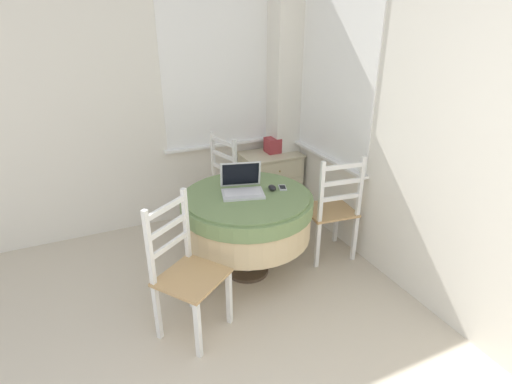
# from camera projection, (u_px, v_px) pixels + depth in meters

# --- Properties ---
(corner_room_shell) EXTENTS (4.46, 5.14, 2.55)m
(corner_room_shell) POSITION_uv_depth(u_px,v_px,m) (262.00, 123.00, 3.02)
(corner_room_shell) COLOR white
(corner_room_shell) RESTS_ON ground_plane
(round_dining_table) EXTENTS (1.05, 1.05, 0.73)m
(round_dining_table) POSITION_uv_depth(u_px,v_px,m) (247.00, 213.00, 3.22)
(round_dining_table) COLOR #4C3D2D
(round_dining_table) RESTS_ON ground_plane
(laptop) EXTENTS (0.39, 0.35, 0.23)m
(laptop) POSITION_uv_depth(u_px,v_px,m) (242.00, 187.00, 3.16)
(laptop) COLOR silver
(laptop) RESTS_ON round_dining_table
(computer_mouse) EXTENTS (0.06, 0.09, 0.04)m
(computer_mouse) POSITION_uv_depth(u_px,v_px,m) (272.00, 188.00, 3.22)
(computer_mouse) COLOR black
(computer_mouse) RESTS_ON round_dining_table
(cell_phone) EXTENTS (0.09, 0.12, 0.01)m
(cell_phone) POSITION_uv_depth(u_px,v_px,m) (283.00, 188.00, 3.26)
(cell_phone) COLOR #B2B7BC
(cell_phone) RESTS_ON round_dining_table
(dining_chair_near_back_window) EXTENTS (0.48, 0.50, 0.98)m
(dining_chair_near_back_window) POSITION_uv_depth(u_px,v_px,m) (214.00, 189.00, 3.91)
(dining_chair_near_back_window) COLOR tan
(dining_chair_near_back_window) RESTS_ON ground_plane
(dining_chair_near_right_window) EXTENTS (0.46, 0.43, 0.98)m
(dining_chair_near_right_window) POSITION_uv_depth(u_px,v_px,m) (332.00, 211.00, 3.48)
(dining_chair_near_right_window) COLOR tan
(dining_chair_near_right_window) RESTS_ON ground_plane
(dining_chair_camera_near) EXTENTS (0.56, 0.56, 0.98)m
(dining_chair_camera_near) POSITION_uv_depth(u_px,v_px,m) (186.00, 273.00, 2.65)
(dining_chair_camera_near) COLOR tan
(dining_chair_camera_near) RESTS_ON ground_plane
(corner_cabinet) EXTENTS (0.62, 0.44, 0.66)m
(corner_cabinet) POSITION_uv_depth(u_px,v_px,m) (270.00, 182.00, 4.39)
(corner_cabinet) COLOR beige
(corner_cabinet) RESTS_ON ground_plane
(storage_box) EXTENTS (0.14, 0.16, 0.16)m
(storage_box) POSITION_uv_depth(u_px,v_px,m) (273.00, 145.00, 4.27)
(storage_box) COLOR #9E3338
(storage_box) RESTS_ON corner_cabinet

